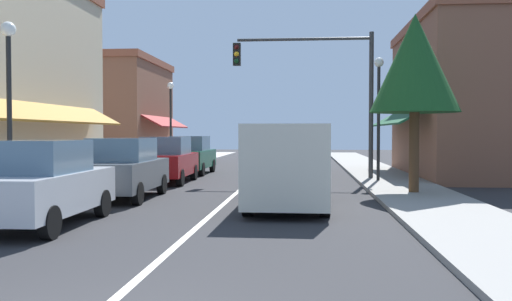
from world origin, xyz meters
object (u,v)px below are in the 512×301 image
parked_car_far_left (190,155)px  street_lamp_left_far (171,110)px  parked_car_second_left (123,169)px  van_in_lane (289,163)px  traffic_signal_mast_arm (323,79)px  parked_car_third_left (167,160)px  tree_right_near (415,64)px  parked_car_nearest_left (41,184)px  street_lamp_right_mid (379,99)px  street_lamp_left_near (9,83)px

parked_car_far_left → street_lamp_left_far: 5.33m
parked_car_far_left → street_lamp_left_far: (-2.01, 4.37, 2.28)m
parked_car_second_left → van_in_lane: 5.01m
street_lamp_left_far → traffic_signal_mast_arm: bearing=-42.6°
parked_car_second_left → parked_car_third_left: 5.17m
street_lamp_left_far → tree_right_near: 16.48m
parked_car_nearest_left → street_lamp_left_far: (-1.96, 18.86, 2.28)m
traffic_signal_mast_arm → parked_car_far_left: bearing=153.4°
parked_car_second_left → street_lamp_right_mid: street_lamp_right_mid is taller
street_lamp_left_near → tree_right_near: tree_right_near is taller
parked_car_second_left → street_lamp_left_near: 4.04m
tree_right_near → parked_car_nearest_left: bearing=-144.0°
street_lamp_left_near → street_lamp_left_far: (-0.24, 16.94, 0.05)m
tree_right_near → street_lamp_right_mid: bearing=97.3°
parked_car_far_left → street_lamp_right_mid: bearing=-26.2°
parked_car_second_left → street_lamp_left_near: (-1.86, -2.81, 2.23)m
parked_car_second_left → parked_car_third_left: size_ratio=1.00×
street_lamp_left_far → parked_car_far_left: bearing=-65.3°
parked_car_far_left → van_in_lane: (4.91, -11.08, 0.27)m
van_in_lane → tree_right_near: (3.71, 2.89, 2.85)m
parked_car_second_left → tree_right_near: bearing=9.2°
parked_car_second_left → parked_car_far_left: same height
parked_car_second_left → street_lamp_left_far: 14.46m
street_lamp_left_near → street_lamp_right_mid: size_ratio=0.96×
parked_car_far_left → van_in_lane: bearing=-65.8°
van_in_lane → street_lamp_left_near: size_ratio=1.13×
street_lamp_right_mid → traffic_signal_mast_arm: bearing=153.5°
parked_car_nearest_left → van_in_lane: van_in_lane is taller
parked_car_third_left → traffic_signal_mast_arm: 6.96m
parked_car_nearest_left → van_in_lane: 6.02m
street_lamp_left_near → parked_car_third_left: bearing=77.1°
parked_car_second_left → traffic_signal_mast_arm: 9.53m
tree_right_near → parked_car_far_left: bearing=136.5°
parked_car_nearest_left → parked_car_far_left: bearing=88.8°
van_in_lane → street_lamp_left_far: size_ratio=1.11×
parked_car_third_left → street_lamp_left_near: (-1.83, -7.98, 2.23)m
parked_car_second_left → street_lamp_right_mid: (8.01, 5.70, 2.33)m
parked_car_nearest_left → tree_right_near: (8.68, 6.29, 3.12)m
parked_car_far_left → street_lamp_left_far: bearing=115.1°
parked_car_second_left → street_lamp_left_far: (-2.09, 14.12, 2.28)m
parked_car_third_left → street_lamp_left_near: bearing=-104.1°
parked_car_second_left → street_lamp_left_far: street_lamp_left_far is taller
traffic_signal_mast_arm → street_lamp_right_mid: size_ratio=1.24×
street_lamp_right_mid → tree_right_near: tree_right_near is taller
traffic_signal_mast_arm → tree_right_near: bearing=-63.4°
parked_car_third_left → van_in_lane: (4.86, -6.50, 0.27)m
van_in_lane → parked_car_third_left: bearing=127.3°
parked_car_third_left → street_lamp_right_mid: bearing=2.6°
parked_car_nearest_left → street_lamp_left_far: size_ratio=0.88×
parked_car_second_left → van_in_lane: size_ratio=0.80×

